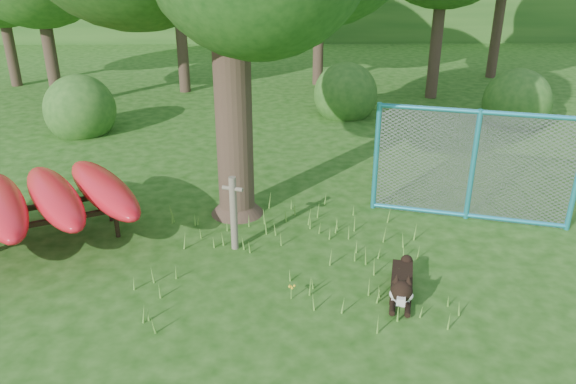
{
  "coord_description": "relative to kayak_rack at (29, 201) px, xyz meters",
  "views": [
    {
      "loc": [
        0.03,
        -6.63,
        4.42
      ],
      "look_at": [
        0.2,
        1.2,
        1.0
      ],
      "focal_mm": 35.0,
      "sensor_mm": 36.0,
      "label": 1
    }
  ],
  "objects": [
    {
      "name": "wildflower_clump",
      "position": [
        4.1,
        -1.67,
        -0.58
      ],
      "size": [
        0.1,
        0.11,
        0.22
      ],
      "rotation": [
        0.0,
        0.0,
        -0.3
      ],
      "color": "#5E9C33",
      "rests_on": "ground"
    },
    {
      "name": "shrub_right",
      "position": [
        10.38,
        6.5,
        -0.76
      ],
      "size": [
        1.8,
        1.8,
        1.8
      ],
      "primitive_type": "sphere",
      "color": "#28591D",
      "rests_on": "ground"
    },
    {
      "name": "shrub_mid",
      "position": [
        5.88,
        7.5,
        -0.76
      ],
      "size": [
        1.8,
        1.8,
        1.8
      ],
      "primitive_type": "sphere",
      "color": "#28591D",
      "rests_on": "ground"
    },
    {
      "name": "wooden_post",
      "position": [
        3.23,
        -0.24,
        -0.11
      ],
      "size": [
        0.33,
        0.17,
        1.23
      ],
      "rotation": [
        0.0,
        0.0,
        -0.34
      ],
      "color": "#675D4D",
      "rests_on": "ground"
    },
    {
      "name": "shrub_left",
      "position": [
        -1.12,
        6.0,
        -0.76
      ],
      "size": [
        1.8,
        1.8,
        1.8
      ],
      "primitive_type": "sphere",
      "color": "#28591D",
      "rests_on": "ground"
    },
    {
      "name": "kayak_rack",
      "position": [
        0.0,
        0.0,
        0.0
      ],
      "size": [
        4.11,
        3.7,
        0.99
      ],
      "rotation": [
        0.0,
        0.0,
        0.42
      ],
      "color": "black",
      "rests_on": "ground"
    },
    {
      "name": "husky_dog",
      "position": [
        5.6,
        -1.68,
        -0.56
      ],
      "size": [
        0.53,
        1.22,
        0.55
      ],
      "rotation": [
        0.0,
        0.0,
        -0.23
      ],
      "color": "black",
      "rests_on": "ground"
    },
    {
      "name": "fence_section",
      "position": [
        7.27,
        0.77,
        0.24
      ],
      "size": [
        3.28,
        1.06,
        3.31
      ],
      "rotation": [
        0.0,
        0.0,
        -0.29
      ],
      "color": "#29A3C3",
      "rests_on": "ground"
    },
    {
      "name": "ground",
      "position": [
        3.88,
        -1.5,
        -0.76
      ],
      "size": [
        80.0,
        80.0,
        0.0
      ],
      "primitive_type": "plane",
      "color": "#19450D",
      "rests_on": "ground"
    }
  ]
}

